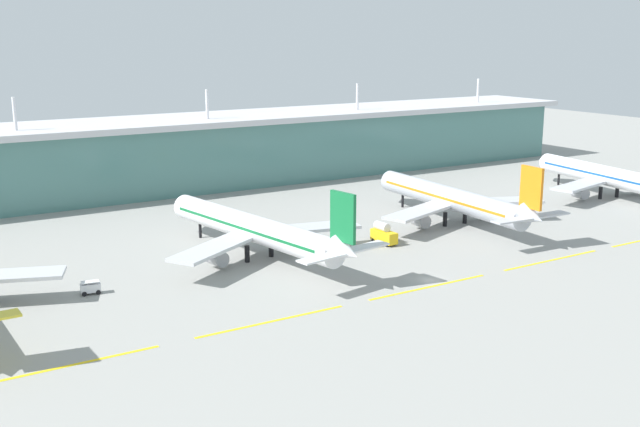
% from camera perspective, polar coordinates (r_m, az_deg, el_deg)
% --- Properties ---
extents(ground_plane, '(600.00, 600.00, 0.00)m').
position_cam_1_polar(ground_plane, '(151.34, 8.31, -5.00)').
color(ground_plane, gray).
extents(terminal_building, '(288.00, 34.00, 30.97)m').
position_cam_1_polar(terminal_building, '(244.38, -8.91, 4.67)').
color(terminal_building, slate).
rests_on(terminal_building, ground).
extents(airliner_near_middle, '(48.15, 65.24, 18.90)m').
position_cam_1_polar(airliner_near_middle, '(163.48, -4.94, -1.17)').
color(airliner_near_middle, silver).
rests_on(airliner_near_middle, ground).
extents(airliner_far_middle, '(48.75, 64.13, 18.90)m').
position_cam_1_polar(airliner_far_middle, '(195.66, 9.92, 1.09)').
color(airliner_far_middle, '#ADB2BC').
rests_on(airliner_far_middle, ground).
extents(airliner_farthest, '(48.27, 61.13, 18.90)m').
position_cam_1_polar(airliner_farthest, '(240.19, 20.78, 2.67)').
color(airliner_farthest, white).
rests_on(airliner_farthest, ground).
extents(taxiway_stripe_west, '(28.00, 0.70, 0.04)m').
position_cam_1_polar(taxiway_stripe_west, '(118.52, -18.55, -10.86)').
color(taxiway_stripe_west, yellow).
rests_on(taxiway_stripe_west, ground).
extents(taxiway_stripe_mid_west, '(28.00, 0.70, 0.04)m').
position_cam_1_polar(taxiway_stripe_mid_west, '(129.25, -3.62, -8.11)').
color(taxiway_stripe_mid_west, yellow).
rests_on(taxiway_stripe_mid_west, ground).
extents(taxiway_stripe_centre, '(28.00, 0.70, 0.04)m').
position_cam_1_polar(taxiway_stripe_centre, '(147.23, 8.19, -5.51)').
color(taxiway_stripe_centre, yellow).
rests_on(taxiway_stripe_centre, ground).
extents(taxiway_stripe_mid_east, '(28.00, 0.70, 0.04)m').
position_cam_1_polar(taxiway_stripe_mid_east, '(170.18, 17.05, -3.38)').
color(taxiway_stripe_mid_east, yellow).
rests_on(taxiway_stripe_mid_east, ground).
extents(baggage_cart, '(3.83, 2.45, 2.48)m').
position_cam_1_polar(baggage_cart, '(147.94, -16.90, -5.37)').
color(baggage_cart, silver).
rests_on(baggage_cart, ground).
extents(fuel_truck, '(2.89, 7.28, 4.95)m').
position_cam_1_polar(fuel_truck, '(175.75, 4.81, -1.55)').
color(fuel_truck, gold).
rests_on(fuel_truck, ground).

